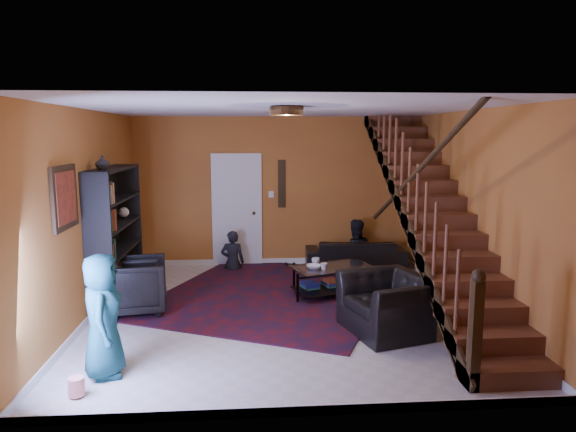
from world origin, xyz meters
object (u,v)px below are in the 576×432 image
Objects in this scene: armchair_right at (389,304)px; coffee_table at (333,279)px; sofa at (355,254)px; armchair_left at (136,286)px; bookshelf at (116,238)px.

coffee_table is (-0.47, 1.52, -0.09)m from armchair_right.
sofa is 2.17× the size of armchair_left.
armchair_left is 0.76× the size of armchair_right.
sofa reaches higher than coffee_table.
coffee_table is (-0.69, -1.63, -0.00)m from sofa.
bookshelf reaches higher than sofa.
armchair_right is (3.33, -0.97, -0.03)m from armchair_left.
armchair_right is at bearing 89.52° from sofa.
armchair_left is at bearing -53.47° from bookshelf.
bookshelf is at bearing 27.01° from sofa.
coffee_table is at bearing 70.62° from sofa.
sofa is 1.66× the size of armchair_right.
armchair_left is 2.92m from coffee_table.
bookshelf is at bearing -178.77° from coffee_table.
bookshelf is 1.09× the size of sofa.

